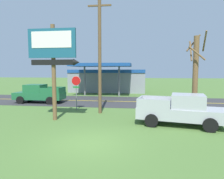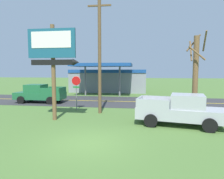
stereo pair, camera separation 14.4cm
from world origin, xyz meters
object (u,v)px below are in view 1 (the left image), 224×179
at_px(stop_sign, 76,87).
at_px(pickup_green_on_road, 39,94).
at_px(gas_station, 108,80).
at_px(pickup_silver_parked_on_lawn, 181,110).
at_px(utility_pole, 100,48).
at_px(bare_tree, 195,74).
at_px(motel_sign, 53,54).

height_order(stop_sign, pickup_green_on_road, stop_sign).
relative_size(gas_station, pickup_green_on_road, 2.31).
distance_m(stop_sign, pickup_silver_parked_on_lawn, 8.91).
height_order(stop_sign, utility_pole, utility_pole).
bearing_deg(bare_tree, gas_station, 119.03).
bearing_deg(stop_sign, gas_station, 89.03).
xyz_separation_m(stop_sign, gas_station, (0.27, 16.05, -0.08)).
relative_size(pickup_silver_parked_on_lawn, pickup_green_on_road, 1.05).
bearing_deg(bare_tree, pickup_green_on_road, 164.56).
distance_m(stop_sign, pickup_green_on_road, 6.30).
distance_m(motel_sign, pickup_silver_parked_on_lawn, 9.04).
relative_size(stop_sign, gas_station, 0.25).
bearing_deg(pickup_silver_parked_on_lawn, gas_station, 111.14).
distance_m(gas_station, pickup_silver_parked_on_lawn, 21.36).
bearing_deg(motel_sign, bare_tree, 16.82).
height_order(motel_sign, pickup_green_on_road, motel_sign).
xyz_separation_m(motel_sign, pickup_silver_parked_on_lawn, (8.30, -0.14, -3.57)).
bearing_deg(bare_tree, motel_sign, -163.18).
distance_m(bare_tree, pickup_green_on_road, 15.51).
bearing_deg(utility_pole, pickup_green_on_road, 149.88).
distance_m(motel_sign, stop_sign, 4.49).
relative_size(bare_tree, gas_station, 0.52).
bearing_deg(pickup_silver_parked_on_lawn, bare_tree, 62.88).
height_order(utility_pole, pickup_silver_parked_on_lawn, utility_pole).
xyz_separation_m(motel_sign, stop_sign, (0.34, 3.71, -2.51)).
bearing_deg(stop_sign, utility_pole, -23.17).
bearing_deg(stop_sign, motel_sign, -95.18).
relative_size(bare_tree, pickup_silver_parked_on_lawn, 1.14).
height_order(utility_pole, bare_tree, utility_pole).
xyz_separation_m(motel_sign, utility_pole, (2.61, 2.74, 0.64)).
bearing_deg(gas_station, motel_sign, -91.76).
xyz_separation_m(motel_sign, pickup_green_on_road, (-4.88, 7.08, -3.57)).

